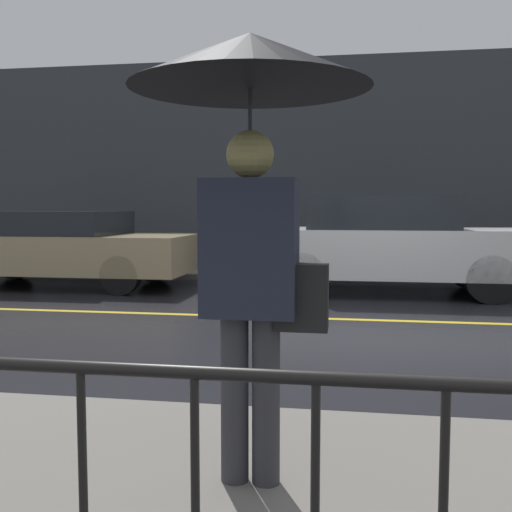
{
  "coord_description": "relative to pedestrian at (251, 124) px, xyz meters",
  "views": [
    {
      "loc": [
        -0.22,
        -7.38,
        1.37
      ],
      "look_at": [
        -1.12,
        -1.89,
        0.93
      ],
      "focal_mm": 42.0,
      "sensor_mm": 36.0,
      "label": 1
    }
  ],
  "objects": [
    {
      "name": "lane_marking",
      "position": [
        0.68,
        4.73,
        -1.74
      ],
      "size": [
        25.2,
        0.12,
        0.01
      ],
      "color": "gold",
      "rests_on": "ground_plane"
    },
    {
      "name": "building_storefront",
      "position": [
        0.68,
        10.25,
        0.52
      ],
      "size": [
        28.0,
        0.3,
        4.53
      ],
      "color": "#383D42",
      "rests_on": "ground_plane"
    },
    {
      "name": "sidewalk_far",
      "position": [
        0.68,
        9.26,
        -1.69
      ],
      "size": [
        28.0,
        1.68,
        0.11
      ],
      "color": "slate",
      "rests_on": "ground_plane"
    },
    {
      "name": "car_tan",
      "position": [
        -4.64,
        7.13,
        -1.05
      ],
      "size": [
        4.56,
        1.91,
        1.32
      ],
      "color": "tan",
      "rests_on": "ground_plane"
    },
    {
      "name": "car_white",
      "position": [
        1.01,
        7.13,
        -0.94
      ],
      "size": [
        4.35,
        1.81,
        1.56
      ],
      "color": "silver",
      "rests_on": "ground_plane"
    },
    {
      "name": "ground_plane",
      "position": [
        0.68,
        4.73,
        -1.75
      ],
      "size": [
        80.0,
        80.0,
        0.0
      ],
      "primitive_type": "plane",
      "color": "black"
    },
    {
      "name": "railing_foreground",
      "position": [
        0.68,
        -1.21,
        -1.1
      ],
      "size": [
        12.0,
        0.04,
        0.87
      ],
      "color": "black",
      "rests_on": "sidewalk_near"
    },
    {
      "name": "pedestrian",
      "position": [
        0.0,
        0.0,
        0.0
      ],
      "size": [
        1.08,
        1.08,
        2.04
      ],
      "rotation": [
        0.0,
        0.0,
        3.14
      ],
      "color": "#333338",
      "rests_on": "sidewalk_near"
    }
  ]
}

